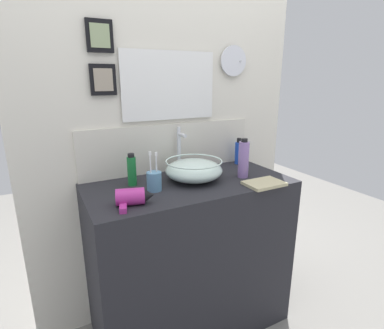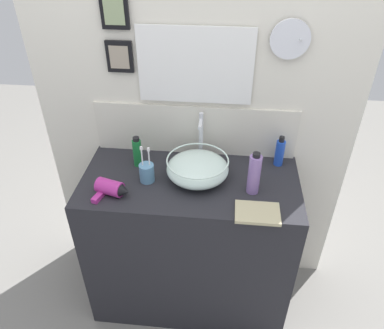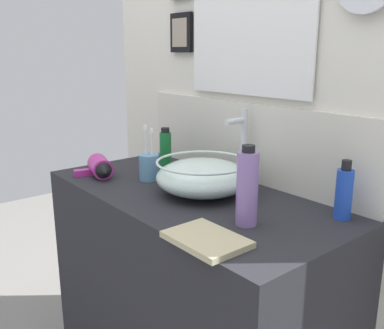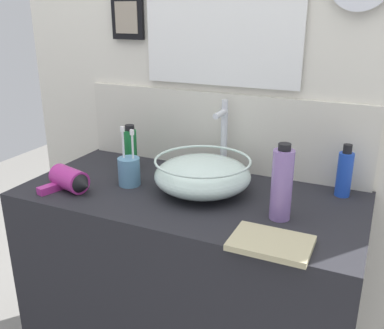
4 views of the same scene
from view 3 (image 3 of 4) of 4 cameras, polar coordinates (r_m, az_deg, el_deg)
vanity_counter at (r=1.65m, az=-0.25°, el=-19.03°), size 1.11×0.53×0.91m
back_panel at (r=1.59m, az=8.05°, el=6.69°), size 1.69×0.10×2.30m
glass_bowl_sink at (r=1.42m, az=1.47°, el=-1.60°), size 0.31×0.31×0.11m
faucet at (r=1.51m, az=6.71°, el=2.94°), size 0.02×0.10×0.27m
hair_drier at (r=1.65m, az=-12.16°, el=-0.44°), size 0.18×0.14×0.08m
toothbrush_cup at (r=1.58m, az=-5.73°, el=-0.27°), size 0.07×0.07×0.20m
spray_bottle at (r=1.27m, az=19.60°, el=-3.58°), size 0.05×0.05×0.17m
lotion_bottle at (r=1.71m, az=-3.55°, el=1.94°), size 0.05×0.05×0.17m
shampoo_bottle at (r=1.16m, az=7.37°, el=-3.09°), size 0.06×0.06×0.22m
hand_towel at (r=1.08m, az=1.94°, el=-9.94°), size 0.20×0.14×0.02m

